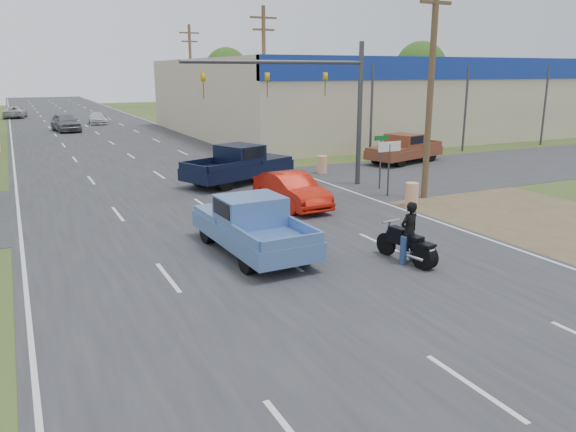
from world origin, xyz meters
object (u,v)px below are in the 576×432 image
rider (409,234)px  distant_car_white (15,112)px  navy_pickup (240,164)px  distant_car_grey (66,122)px  red_convertible (292,191)px  motorcycle (410,247)px  blue_pickup (250,224)px  brown_pickup (403,148)px  distant_car_silver (97,118)px

rider → distant_car_white: rider is taller
navy_pickup → distant_car_grey: bearing=169.1°
red_convertible → navy_pickup: bearing=86.2°
motorcycle → blue_pickup: size_ratio=0.42×
blue_pickup → brown_pickup: size_ratio=0.95×
motorcycle → distant_car_white: (-9.73, 64.64, 0.19)m
red_convertible → distant_car_silver: red_convertible is taller
blue_pickup → distant_car_grey: 41.74m
navy_pickup → distant_car_silver: navy_pickup is taller
motorcycle → distant_car_white: distant_car_white is taller
motorcycle → blue_pickup: bearing=131.1°
distant_car_white → distant_car_silver: bearing=128.7°
red_convertible → rider: bearing=-93.9°
rider → motorcycle: bearing=90.0°
rider → blue_pickup: bearing=-48.4°
blue_pickup → distant_car_silver: bearing=85.7°
red_convertible → distant_car_grey: size_ratio=0.87×
red_convertible → distant_car_grey: bearing=95.1°
red_convertible → motorcycle: 8.00m
red_convertible → blue_pickup: bearing=-132.2°
blue_pickup → navy_pickup: 11.46m
distant_car_silver → distant_car_white: size_ratio=0.83×
red_convertible → blue_pickup: size_ratio=0.79×
blue_pickup → brown_pickup: blue_pickup is taller
blue_pickup → distant_car_white: blue_pickup is taller
rider → distant_car_white: size_ratio=0.35×
motorcycle → distant_car_grey: (-5.64, 44.86, 0.34)m
brown_pickup → distant_car_grey: (-17.21, 29.35, -0.05)m
navy_pickup → blue_pickup: bearing=-41.1°
motorcycle → navy_pickup: navy_pickup is taller
motorcycle → brown_pickup: brown_pickup is taller
red_convertible → navy_pickup: size_ratio=0.69×
rider → distant_car_grey: 45.15m
rider → distant_car_silver: bearing=-97.3°
red_convertible → navy_pickup: navy_pickup is taller
motorcycle → rider: size_ratio=1.29×
rider → red_convertible: bearing=-99.6°
blue_pickup → distant_car_grey: blue_pickup is taller
blue_pickup → distant_car_silver: 48.52m
navy_pickup → distant_car_grey: navy_pickup is taller
motorcycle → distant_car_silver: 51.67m
motorcycle → blue_pickup: (-3.83, 3.16, 0.40)m
navy_pickup → brown_pickup: navy_pickup is taller
rider → distant_car_grey: rider is taller
rider → blue_pickup: (-3.82, 3.10, 0.02)m
rider → distant_car_grey: bearing=-92.2°
rider → brown_pickup: (11.58, 15.45, 0.02)m
navy_pickup → motorcycle: bearing=-21.5°
red_convertible → motorcycle: size_ratio=1.90×
red_convertible → rider: (-0.04, -7.93, 0.17)m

